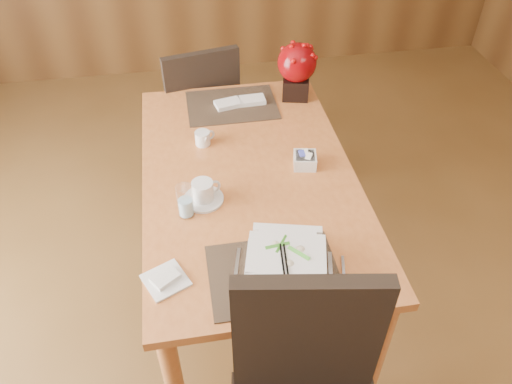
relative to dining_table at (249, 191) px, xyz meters
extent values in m
cube|color=#C16D35|center=(0.00, 0.00, 0.08)|extent=(0.90, 1.50, 0.04)
cylinder|color=#C16D35|center=(-0.39, 0.69, -0.30)|extent=(0.07, 0.07, 0.71)
cylinder|color=#C16D35|center=(0.39, -0.69, -0.30)|extent=(0.07, 0.07, 0.71)
cylinder|color=#C16D35|center=(0.39, 0.69, -0.30)|extent=(0.07, 0.07, 0.71)
cube|color=black|center=(0.00, -0.55, 0.10)|extent=(0.45, 0.33, 0.01)
cube|color=black|center=(0.00, 0.55, 0.10)|extent=(0.45, 0.33, 0.01)
cube|color=silver|center=(0.04, -0.56, 0.10)|extent=(0.34, 0.34, 0.01)
cube|color=silver|center=(0.04, -0.56, 0.16)|extent=(0.24, 0.24, 0.10)
cylinder|color=#CDC46E|center=(0.04, -0.56, 0.16)|extent=(0.18, 0.18, 0.08)
cylinder|color=silver|center=(-0.21, -0.13, 0.10)|extent=(0.16, 0.16, 0.01)
cylinder|color=silver|center=(-0.21, -0.13, 0.15)|extent=(0.11, 0.11, 0.08)
cylinder|color=black|center=(-0.21, -0.13, 0.18)|extent=(0.08, 0.08, 0.01)
cylinder|color=white|center=(-0.28, -0.20, 0.17)|extent=(0.07, 0.07, 0.14)
cube|color=silver|center=(0.25, 0.02, 0.13)|extent=(0.11, 0.11, 0.06)
cube|color=black|center=(0.34, 0.58, 0.15)|extent=(0.16, 0.16, 0.11)
sphere|color=#880509|center=(0.34, 0.58, 0.29)|extent=(0.20, 0.20, 0.20)
cube|color=silver|center=(-0.37, -0.52, 0.10)|extent=(0.18, 0.18, 0.01)
cube|color=black|center=(0.05, -0.82, 0.12)|extent=(0.46, 0.12, 0.52)
cube|color=black|center=(-0.17, 0.98, -0.22)|extent=(0.51, 0.51, 0.06)
cube|color=black|center=(-0.13, 0.79, 0.04)|extent=(0.42, 0.13, 0.47)
cylinder|color=black|center=(-0.03, 1.19, -0.45)|extent=(0.03, 0.03, 0.41)
cylinder|color=black|center=(0.04, 0.84, -0.45)|extent=(0.03, 0.03, 0.41)
cylinder|color=black|center=(-0.38, 1.12, -0.45)|extent=(0.03, 0.03, 0.41)
cylinder|color=black|center=(-0.31, 0.77, -0.45)|extent=(0.03, 0.03, 0.41)
camera|label=1|loc=(-0.24, -1.62, 1.46)|focal=35.00mm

